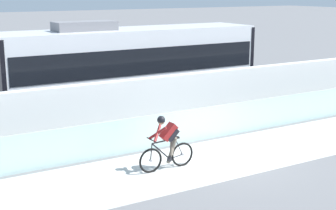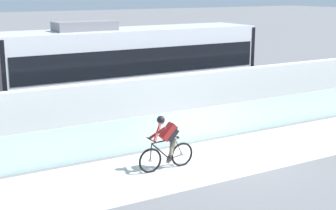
{
  "view_description": "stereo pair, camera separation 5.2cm",
  "coord_description": "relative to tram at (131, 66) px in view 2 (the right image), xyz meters",
  "views": [
    {
      "loc": [
        -8.94,
        -11.6,
        5.07
      ],
      "look_at": [
        -0.65,
        2.35,
        1.25
      ],
      "focal_mm": 53.25,
      "sensor_mm": 36.0,
      "label": 1
    },
    {
      "loc": [
        -8.9,
        -11.63,
        5.07
      ],
      "look_at": [
        -0.65,
        2.35,
        1.25
      ],
      "focal_mm": 53.25,
      "sensor_mm": 36.0,
      "label": 2
    }
  ],
  "objects": [
    {
      "name": "ground_plane",
      "position": [
        -0.21,
        -6.85,
        -1.89
      ],
      "size": [
        200.0,
        200.0,
        0.0
      ],
      "primitive_type": "plane",
      "color": "slate"
    },
    {
      "name": "bike_path_deck",
      "position": [
        -0.21,
        -6.85,
        -1.89
      ],
      "size": [
        32.0,
        3.2,
        0.01
      ],
      "primitive_type": "cube",
      "color": "beige",
      "rests_on": "ground"
    },
    {
      "name": "glass_parapet",
      "position": [
        -0.21,
        -5.0,
        -1.33
      ],
      "size": [
        32.0,
        0.05,
        1.12
      ],
      "primitive_type": "cube",
      "color": "silver",
      "rests_on": "ground"
    },
    {
      "name": "concrete_barrier_wall",
      "position": [
        -0.21,
        -3.2,
        -0.9
      ],
      "size": [
        32.0,
        0.36,
        1.98
      ],
      "primitive_type": "cube",
      "color": "silver",
      "rests_on": "ground"
    },
    {
      "name": "tram_rail_near",
      "position": [
        -0.21,
        -0.72,
        -1.89
      ],
      "size": [
        32.0,
        0.08,
        0.01
      ],
      "primitive_type": "cube",
      "color": "#595654",
      "rests_on": "ground"
    },
    {
      "name": "tram_rail_far",
      "position": [
        -0.21,
        0.72,
        -1.89
      ],
      "size": [
        32.0,
        0.08,
        0.01
      ],
      "primitive_type": "cube",
      "color": "#595654",
      "rests_on": "ground"
    },
    {
      "name": "tram",
      "position": [
        0.0,
        0.0,
        0.0
      ],
      "size": [
        11.06,
        2.54,
        3.81
      ],
      "color": "silver",
      "rests_on": "ground"
    },
    {
      "name": "cyclist_on_bike",
      "position": [
        -2.3,
        -6.85,
        -1.11
      ],
      "size": [
        1.77,
        0.58,
        1.61
      ],
      "color": "black",
      "rests_on": "ground"
    }
  ]
}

